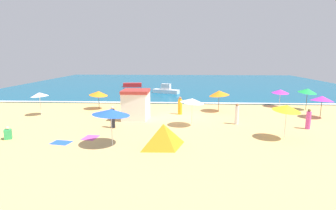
% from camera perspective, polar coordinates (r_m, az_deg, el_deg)
% --- Properties ---
extents(ground_plane, '(60.00, 60.00, 0.00)m').
position_cam_1_polar(ground_plane, '(24.56, 2.93, -2.35)').
color(ground_plane, '#E5B26B').
extents(ocean_water, '(60.00, 44.00, 0.10)m').
position_cam_1_polar(ocean_water, '(52.22, 2.87, 4.68)').
color(ocean_water, '#0F567A').
rests_on(ocean_water, ground_plane).
extents(wave_breaker_foam, '(57.00, 0.70, 0.01)m').
position_cam_1_polar(wave_breaker_foam, '(30.71, 2.91, 0.50)').
color(wave_breaker_foam, white).
rests_on(wave_breaker_foam, ocean_water).
extents(lifeguard_cabana, '(2.26, 2.47, 2.62)m').
position_cam_1_polar(lifeguard_cabana, '(23.14, -6.93, 0.13)').
color(lifeguard_cabana, white).
rests_on(lifeguard_cabana, ground_plane).
extents(beach_umbrella_0, '(2.08, 2.07, 2.31)m').
position_cam_1_polar(beach_umbrella_0, '(20.69, 5.25, 0.95)').
color(beach_umbrella_0, silver).
rests_on(beach_umbrella_0, ground_plane).
extents(beach_umbrella_1, '(2.49, 2.50, 2.31)m').
position_cam_1_polar(beach_umbrella_1, '(30.38, 27.96, 2.76)').
color(beach_umbrella_1, '#4C3823').
rests_on(beach_umbrella_1, ground_plane).
extents(beach_umbrella_2, '(2.62, 2.61, 2.00)m').
position_cam_1_polar(beach_umbrella_2, '(28.24, -14.81, 2.48)').
color(beach_umbrella_2, '#4C3823').
rests_on(beach_umbrella_2, ground_plane).
extents(beach_umbrella_4, '(2.79, 2.79, 2.08)m').
position_cam_1_polar(beach_umbrella_4, '(27.15, 30.38, 1.22)').
color(beach_umbrella_4, '#4C3823').
rests_on(beach_umbrella_4, ground_plane).
extents(beach_umbrella_5, '(3.12, 3.11, 2.41)m').
position_cam_1_polar(beach_umbrella_5, '(16.45, -12.21, -1.50)').
color(beach_umbrella_5, silver).
rests_on(beach_umbrella_5, ground_plane).
extents(beach_umbrella_6, '(2.13, 2.10, 2.21)m').
position_cam_1_polar(beach_umbrella_6, '(26.56, 10.99, 2.56)').
color(beach_umbrella_6, '#4C3823').
rests_on(beach_umbrella_6, ground_plane).
extents(beach_umbrella_7, '(1.70, 1.68, 2.22)m').
position_cam_1_polar(beach_umbrella_7, '(27.10, -26.06, 2.07)').
color(beach_umbrella_7, silver).
rests_on(beach_umbrella_7, ground_plane).
extents(beach_umbrella_8, '(2.52, 2.53, 2.44)m').
position_cam_1_polar(beach_umbrella_8, '(18.99, 24.31, -0.59)').
color(beach_umbrella_8, silver).
rests_on(beach_umbrella_8, ground_plane).
extents(beach_umbrella_9, '(1.90, 1.92, 1.99)m').
position_cam_1_polar(beach_umbrella_9, '(30.98, 23.15, 2.75)').
color(beach_umbrella_9, silver).
rests_on(beach_umbrella_9, ground_plane).
extents(beach_tent, '(2.90, 2.79, 1.47)m').
position_cam_1_polar(beach_tent, '(16.18, -1.03, -6.61)').
color(beach_tent, orange).
rests_on(beach_tent, ground_plane).
extents(beachgoer_0, '(0.62, 0.62, 0.88)m').
position_cam_1_polar(beachgoer_0, '(20.79, -31.33, -5.33)').
color(beachgoer_0, green).
rests_on(beachgoer_0, ground_plane).
extents(beachgoer_1, '(0.35, 0.35, 1.74)m').
position_cam_1_polar(beachgoer_1, '(22.12, 14.66, -1.96)').
color(beachgoer_1, white).
rests_on(beachgoer_1, ground_plane).
extents(beachgoer_2, '(0.40, 0.40, 1.84)m').
position_cam_1_polar(beachgoer_2, '(26.03, -7.82, 0.33)').
color(beachgoer_2, red).
rests_on(beachgoer_2, ground_plane).
extents(beachgoer_3, '(0.50, 0.50, 1.56)m').
position_cam_1_polar(beachgoer_3, '(22.76, 28.10, -2.82)').
color(beachgoer_3, '#D84CA5').
rests_on(beachgoer_3, ground_plane).
extents(beachgoer_5, '(0.49, 0.49, 1.72)m').
position_cam_1_polar(beachgoer_5, '(20.79, -11.88, -2.70)').
color(beachgoer_5, black).
rests_on(beachgoer_5, ground_plane).
extents(beachgoer_6, '(0.56, 0.56, 1.70)m').
position_cam_1_polar(beachgoer_6, '(25.02, 2.62, -0.26)').
color(beachgoer_6, orange).
rests_on(beachgoer_6, ground_plane).
extents(beach_towel_0, '(1.36, 1.10, 0.01)m').
position_cam_1_polar(beach_towel_0, '(18.50, -22.12, -7.55)').
color(beach_towel_0, blue).
rests_on(beach_towel_0, ground_plane).
extents(beach_towel_1, '(1.04, 1.27, 0.01)m').
position_cam_1_polar(beach_towel_1, '(18.92, -16.43, -6.78)').
color(beach_towel_1, '#D84CA5').
rests_on(beach_towel_1, ground_plane).
extents(small_boat_0, '(3.99, 2.39, 1.37)m').
position_cam_1_polar(small_boat_0, '(38.41, -0.44, 3.23)').
color(small_boat_0, white).
rests_on(small_boat_0, ocean_water).
extents(small_boat_1, '(3.28, 1.43, 0.67)m').
position_cam_1_polar(small_boat_1, '(46.58, -7.71, 4.34)').
color(small_boat_1, red).
rests_on(small_boat_1, ocean_water).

